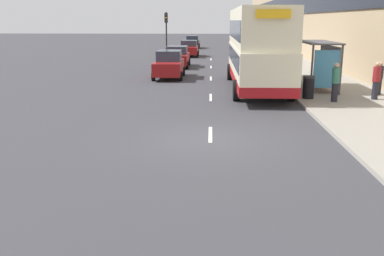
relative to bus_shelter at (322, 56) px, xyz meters
The scene contains 18 objects.
ground_plane 11.33m from the bus_shelter, 121.10° to the right, with size 220.00×220.00×0.00m, color #38383D.
pavement 29.00m from the bus_shelter, 88.56° to the left, with size 5.00×93.00×0.14m.
lane_mark_0 10.80m from the bus_shelter, 122.87° to the right, with size 0.12×2.00×0.01m.
lane_mark_1 6.36m from the bus_shelter, 161.72° to the right, with size 0.12×2.00×0.01m.
lane_mark_2 7.94m from the bus_shelter, 138.43° to the left, with size 0.12×2.00×0.01m.
lane_mark_3 13.58m from the bus_shelter, 115.42° to the left, with size 0.12×2.00×0.01m.
lane_mark_4 20.11m from the bus_shelter, 106.76° to the left, with size 0.12×2.00×0.01m.
bus_shelter is the anchor object (origin of this frame).
double_decker_bus_near 3.42m from the bus_shelter, 166.32° to the left, with size 2.85×11.34×4.30m.
car_0 24.06m from the bus_shelter, 109.65° to the left, with size 2.02×4.11×1.66m.
car_1 10.09m from the bus_shelter, 147.97° to the left, with size 1.93×4.32×1.78m.
car_2 14.88m from the bus_shelter, 125.05° to the left, with size 2.02×4.48×1.67m.
car_3 37.29m from the bus_shelter, 102.90° to the left, with size 1.96×4.54×1.67m.
pedestrian_at_shelter 3.46m from the bus_shelter, 57.52° to the right, with size 0.34×0.34×1.73m.
pedestrian_1 3.61m from the bus_shelter, 93.67° to the right, with size 0.34×0.34×1.74m.
pedestrian_2 3.02m from the bus_shelter, 31.42° to the right, with size 0.32×0.32×1.61m.
litter_bin 3.21m from the bus_shelter, 114.22° to the right, with size 0.55×0.55×1.05m.
traffic_light_far_kerb 22.46m from the bus_shelter, 116.97° to the left, with size 0.30×0.32×4.47m.
Camera 1 is at (-0.01, -13.13, 3.70)m, focal length 40.00 mm.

